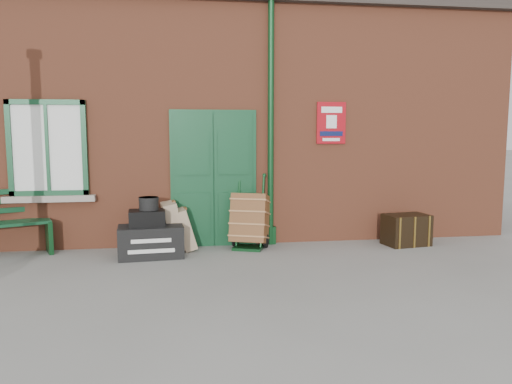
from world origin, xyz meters
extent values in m
plane|color=gray|center=(0.00, 0.00, 0.00)|extent=(80.00, 80.00, 0.00)
cube|color=brown|center=(0.00, 3.50, 2.00)|extent=(10.00, 4.00, 4.00)
cube|color=#38302B|center=(0.00, 3.50, 4.15)|extent=(10.30, 4.30, 0.30)
cube|color=#103C21|center=(-0.30, 1.46, 1.10)|extent=(1.42, 0.12, 2.32)
cube|color=white|center=(-2.90, 1.45, 1.65)|extent=(1.20, 0.08, 1.50)
cylinder|color=#0D3517|center=(0.65, 1.42, 2.00)|extent=(0.10, 0.10, 4.00)
cube|color=#9D0B13|center=(1.70, 1.47, 2.05)|extent=(0.50, 0.03, 0.70)
cube|color=#0D3517|center=(-2.94, 1.40, 0.26)|extent=(0.25, 0.50, 0.51)
cube|color=black|center=(-1.31, 0.82, 0.24)|extent=(1.01, 0.61, 0.48)
cube|color=black|center=(-1.36, 0.82, 0.61)|extent=(0.56, 0.43, 0.24)
cylinder|color=black|center=(-1.33, 0.85, 0.82)|extent=(0.31, 0.31, 0.19)
cube|color=tan|center=(-0.98, 1.25, 0.40)|extent=(0.42, 0.59, 0.79)
cube|color=tan|center=(-0.80, 1.24, 0.34)|extent=(0.43, 0.53, 0.68)
cube|color=#0D3517|center=(0.22, 1.09, 0.02)|extent=(0.55, 0.47, 0.05)
cylinder|color=#0D3517|center=(0.09, 1.32, 0.60)|extent=(0.15, 0.32, 1.18)
cylinder|color=#0D3517|center=(0.47, 1.18, 0.60)|extent=(0.15, 0.32, 1.18)
cylinder|color=black|center=(0.03, 1.36, 0.11)|extent=(0.12, 0.22, 0.22)
cylinder|color=black|center=(0.54, 1.17, 0.11)|extent=(0.12, 0.22, 0.22)
cube|color=brown|center=(0.27, 1.23, 0.48)|extent=(0.75, 0.78, 0.87)
cube|color=black|center=(2.91, 1.02, 0.26)|extent=(0.78, 0.57, 0.52)
camera|label=1|loc=(-0.82, -6.78, 1.91)|focal=35.00mm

